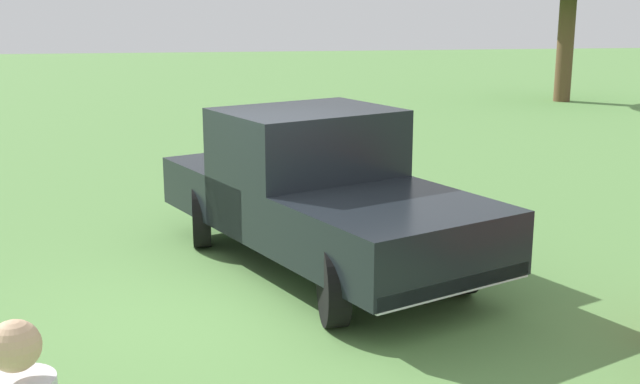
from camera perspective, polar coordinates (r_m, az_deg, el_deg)
ground_plane at (r=8.45m, az=-5.86°, el=-7.55°), size 80.00×80.00×0.00m
pickup_truck at (r=9.19m, az=-0.40°, el=0.41°), size 5.03×3.66×1.82m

